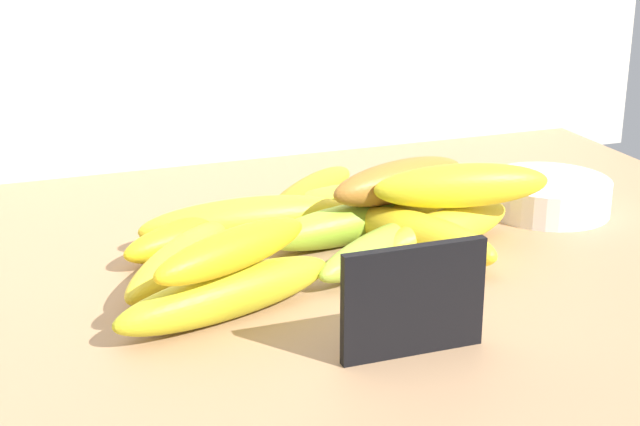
# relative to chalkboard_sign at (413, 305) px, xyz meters

# --- Properties ---
(counter_top) EXTENTS (1.10, 0.76, 0.03)m
(counter_top) POSITION_rel_chalkboard_sign_xyz_m (-0.08, 0.15, -0.05)
(counter_top) COLOR #A67E59
(counter_top) RESTS_ON ground
(chalkboard_sign) EXTENTS (0.11, 0.02, 0.08)m
(chalkboard_sign) POSITION_rel_chalkboard_sign_xyz_m (0.00, 0.00, 0.00)
(chalkboard_sign) COLOR black
(chalkboard_sign) RESTS_ON counter_top
(fruit_bowl) EXTENTS (0.13, 0.13, 0.03)m
(fruit_bowl) POSITION_rel_chalkboard_sign_xyz_m (0.27, 0.24, -0.02)
(fruit_bowl) COLOR white
(fruit_bowl) RESTS_ON counter_top
(banana_0) EXTENTS (0.11, 0.16, 0.04)m
(banana_0) POSITION_rel_chalkboard_sign_xyz_m (0.09, 0.17, -0.02)
(banana_0) COLOR yellow
(banana_0) RESTS_ON counter_top
(banana_1) EXTENTS (0.15, 0.09, 0.04)m
(banana_1) POSITION_rel_chalkboard_sign_xyz_m (-0.10, 0.25, -0.02)
(banana_1) COLOR yellow
(banana_1) RESTS_ON counter_top
(banana_2) EXTENTS (0.17, 0.12, 0.03)m
(banana_2) POSITION_rel_chalkboard_sign_xyz_m (0.05, 0.16, -0.02)
(banana_2) COLOR #95B334
(banana_2) RESTS_ON counter_top
(banana_3) EXTENTS (0.20, 0.10, 0.04)m
(banana_3) POSITION_rel_chalkboard_sign_xyz_m (-0.11, 0.10, -0.02)
(banana_3) COLOR gold
(banana_3) RESTS_ON counter_top
(banana_4) EXTENTS (0.16, 0.16, 0.04)m
(banana_4) POSITION_rel_chalkboard_sign_xyz_m (0.03, 0.31, -0.02)
(banana_4) COLOR #B08A1F
(banana_4) RESTS_ON counter_top
(banana_5) EXTENTS (0.14, 0.16, 0.04)m
(banana_5) POSITION_rel_chalkboard_sign_xyz_m (-0.13, 0.19, -0.02)
(banana_5) COLOR yellow
(banana_5) RESTS_ON counter_top
(banana_6) EXTENTS (0.20, 0.05, 0.04)m
(banana_6) POSITION_rel_chalkboard_sign_xyz_m (-0.05, 0.26, -0.02)
(banana_6) COLOR yellow
(banana_6) RESTS_ON counter_top
(banana_7) EXTENTS (0.19, 0.07, 0.04)m
(banana_7) POSITION_rel_chalkboard_sign_xyz_m (0.04, 0.22, -0.02)
(banana_7) COLOR #92B92D
(banana_7) RESTS_ON counter_top
(banana_8) EXTENTS (0.17, 0.07, 0.04)m
(banana_8) POSITION_rel_chalkboard_sign_xyz_m (0.08, 0.28, -0.02)
(banana_8) COLOR #B4C534
(banana_8) RESTS_ON counter_top
(banana_9) EXTENTS (0.17, 0.10, 0.04)m
(banana_9) POSITION_rel_chalkboard_sign_xyz_m (0.12, 0.18, -0.02)
(banana_9) COLOR yellow
(banana_9) RESTS_ON counter_top
(banana_10) EXTENTS (0.17, 0.06, 0.03)m
(banana_10) POSITION_rel_chalkboard_sign_xyz_m (0.09, 0.23, -0.02)
(banana_10) COLOR yellow
(banana_10) RESTS_ON counter_top
(banana_11) EXTENTS (0.17, 0.07, 0.04)m
(banana_11) POSITION_rel_chalkboard_sign_xyz_m (0.13, 0.18, 0.02)
(banana_11) COLOR yellow
(banana_11) RESTS_ON banana_9
(banana_12) EXTENTS (0.16, 0.08, 0.04)m
(banana_12) POSITION_rel_chalkboard_sign_xyz_m (0.09, 0.23, 0.02)
(banana_12) COLOR #A76B27
(banana_12) RESTS_ON banana_10
(banana_13) EXTENTS (0.15, 0.10, 0.03)m
(banana_13) POSITION_rel_chalkboard_sign_xyz_m (-0.10, 0.10, 0.02)
(banana_13) COLOR yellow
(banana_13) RESTS_ON banana_3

